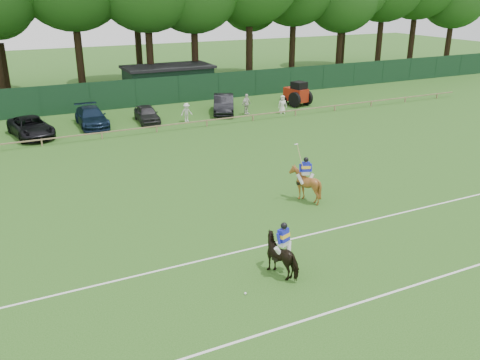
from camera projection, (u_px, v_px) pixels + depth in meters
ground at (260, 234)px, 21.92m from camera, size 160.00×160.00×0.00m
horse_dark at (283, 255)px, 18.67m from camera, size 1.35×1.91×1.47m
horse_chestnut at (305, 184)px, 25.16m from camera, size 1.84×1.94×1.70m
suv_black at (31, 127)px, 36.11m from camera, size 3.20×5.39×1.40m
sedan_navy at (92, 117)px, 38.85m from camera, size 2.03×4.95×1.44m
hatch_grey at (147, 114)px, 40.08m from camera, size 1.80×3.95×1.31m
estate_black at (224, 104)px, 42.98m from camera, size 3.45×4.98×1.56m
spectator_left at (187, 112)px, 40.21m from camera, size 0.98×0.58×1.48m
spectator_mid at (246, 104)px, 42.53m from camera, size 1.09×0.77×1.71m
spectator_right at (282, 104)px, 42.88m from camera, size 0.83×0.62×1.53m
rider_dark at (284, 239)px, 18.42m from camera, size 0.91×0.54×1.41m
rider_chestnut at (306, 170)px, 24.88m from camera, size 0.91×0.76×2.05m
polo_ball at (245, 293)px, 17.58m from camera, size 0.09×0.09×0.09m
pitch_lines at (304, 272)px, 18.97m from camera, size 60.00×5.10×0.01m
pitch_rail at (143, 128)px, 36.88m from camera, size 62.10×0.10×0.50m
perimeter_fence at (114, 95)px, 44.16m from camera, size 92.08×0.08×2.50m
utility_shed at (168, 81)px, 49.04m from camera, size 8.40×4.40×3.04m
tree_row at (116, 92)px, 52.14m from camera, size 96.00×12.00×21.00m
tractor at (297, 94)px, 45.77m from camera, size 2.21×2.86×2.15m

